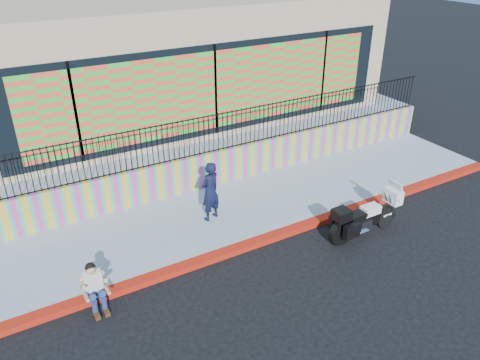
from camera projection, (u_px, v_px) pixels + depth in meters
ground at (289, 233)px, 12.51m from camera, size 90.00×90.00×0.00m
red_curb at (289, 231)px, 12.47m from camera, size 16.00×0.30×0.15m
sidewalk at (256, 204)px, 13.74m from camera, size 16.00×3.00×0.15m
mural_wall at (230, 164)px, 14.67m from camera, size 16.00×0.20×1.10m
metal_fence at (229, 130)px, 14.13m from camera, size 15.80×0.04×1.20m
elevated_platform at (168, 117)px, 18.61m from camera, size 16.00×10.00×1.25m
storefront_building at (165, 52)px, 17.22m from camera, size 14.00×8.06×4.00m
police_motorcycle at (364, 217)px, 12.18m from camera, size 2.18×0.72×1.36m
police_officer at (210, 191)px, 12.51m from camera, size 0.72×0.59×1.69m
seated_man at (96, 291)px, 9.82m from camera, size 0.54×0.71×1.06m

